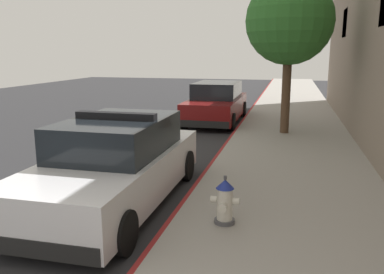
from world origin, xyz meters
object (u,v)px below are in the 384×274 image
parked_car_silver_ahead (217,103)px  street_tree (289,21)px  police_cruiser (116,164)px  fire_hydrant (225,202)px

parked_car_silver_ahead → street_tree: (2.68, -2.29, 2.92)m
police_cruiser → parked_car_silver_ahead: bearing=89.0°
police_cruiser → street_tree: (2.84, 6.84, 2.92)m
parked_car_silver_ahead → fire_hydrant: bearing=-78.9°
police_cruiser → fire_hydrant: bearing=-18.1°
police_cruiser → fire_hydrant: 2.21m
police_cruiser → parked_car_silver_ahead: (0.16, 9.13, -0.00)m
police_cruiser → street_tree: bearing=67.4°
parked_car_silver_ahead → fire_hydrant: (1.93, -9.81, -0.26)m
street_tree → police_cruiser: bearing=-112.6°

